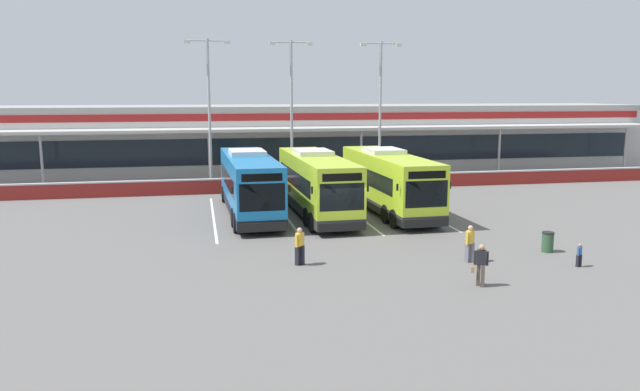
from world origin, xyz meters
The scene contains 18 objects.
ground_plane centered at (0.00, 0.00, 0.00)m, with size 200.00×200.00×0.00m, color #605E5B.
terminal_building centered at (0.00, 26.91, 3.01)m, with size 70.00×13.00×6.00m.
red_barrier_wall centered at (0.00, 14.50, 0.56)m, with size 60.00×0.40×1.10m.
coach_bus_leftmost centered at (-4.14, 6.42, 1.79)m, with size 3.11×12.21×3.78m.
coach_bus_left_centre centered at (-0.22, 5.73, 1.79)m, with size 3.11×12.21×3.78m.
coach_bus_centre centered at (4.25, 5.76, 1.79)m, with size 3.11×12.21×3.78m.
bay_stripe_far_west centered at (-6.30, 6.00, 0.00)m, with size 0.14×13.00×0.01m, color silver.
bay_stripe_west centered at (-2.10, 6.00, 0.00)m, with size 0.14×13.00×0.01m, color silver.
bay_stripe_mid_west centered at (2.10, 6.00, 0.00)m, with size 0.14×13.00×0.01m, color silver.
bay_stripe_centre centered at (6.30, 6.00, 0.00)m, with size 0.14×13.00×0.01m, color silver.
pedestrian_with_handbag centered at (3.22, -8.98, 0.86)m, with size 0.63×0.50×1.62m.
pedestrian_in_dark_coat centered at (-2.98, -4.84, 0.87)m, with size 0.45×0.44×1.62m.
pedestrian_child centered at (8.45, -7.40, 0.54)m, with size 0.30×0.24×1.00m.
pedestrian_near_bin centered at (4.25, -5.84, 0.87)m, with size 0.50×0.37×1.62m.
lamp_post_west centered at (-6.15, 16.08, 6.29)m, with size 3.24×0.28×11.00m.
lamp_post_centre centered at (-0.05, 16.35, 6.29)m, with size 3.24×0.28×11.00m.
lamp_post_east centered at (6.80, 16.06, 6.29)m, with size 3.24×0.28×11.00m.
litter_bin centered at (8.50, -4.94, 0.47)m, with size 0.54×0.54×0.93m.
Camera 1 is at (-7.05, -29.55, 7.24)m, focal length 34.33 mm.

